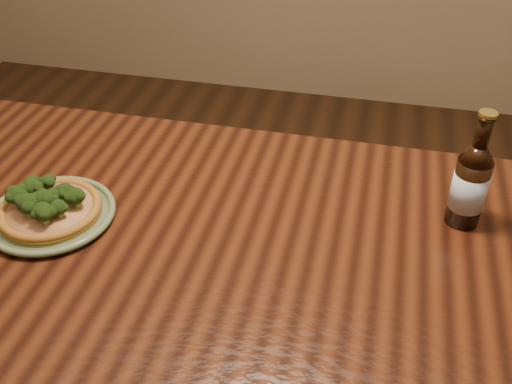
% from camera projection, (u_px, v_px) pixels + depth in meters
% --- Properties ---
extents(table, '(1.60, 0.90, 0.75)m').
position_uv_depth(table, '(214.00, 281.00, 1.20)').
color(table, '#3F1C0D').
rests_on(table, ground).
extents(plate, '(0.26, 0.26, 0.02)m').
position_uv_depth(plate, '(51.00, 215.00, 1.21)').
color(plate, '#617450').
rests_on(plate, table).
extents(pizza, '(0.20, 0.20, 0.07)m').
position_uv_depth(pizza, '(48.00, 206.00, 1.20)').
color(pizza, '#9B6823').
rests_on(pizza, plate).
extents(beer_bottle, '(0.07, 0.07, 0.25)m').
position_uv_depth(beer_bottle, '(470.00, 184.00, 1.16)').
color(beer_bottle, black).
rests_on(beer_bottle, table).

